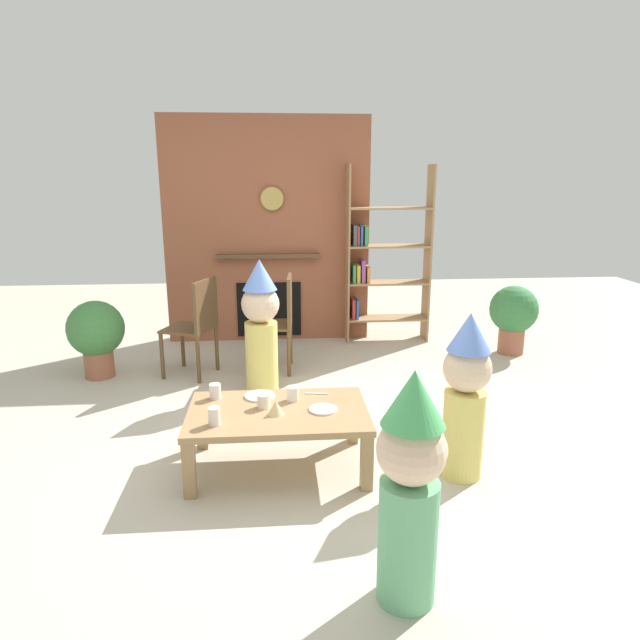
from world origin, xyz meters
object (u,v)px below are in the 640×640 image
Objects in this scene: bookshelf at (381,261)px; paper_cup_near_right at (214,416)px; paper_cup_near_left at (293,394)px; paper_cup_far_left at (215,391)px; dining_chair_left at (197,322)px; paper_cup_center at (264,401)px; dining_chair_middle at (280,318)px; potted_plant_short at (96,333)px; paper_plate_front at (260,396)px; child_in_pink at (466,392)px; child_with_cone_hat at (410,483)px; potted_plant_tall at (513,314)px; child_by_the_chairs at (261,323)px; paper_plate_rear at (323,409)px; coffee_table at (278,418)px; birthday_cake_slice at (276,408)px.

paper_cup_near_right is at bearing -117.44° from bookshelf.
paper_cup_near_left is 0.88× the size of paper_cup_near_right.
paper_cup_far_left is 0.11× the size of dining_chair_left.
paper_cup_near_left is (-1.05, -2.58, -0.46)m from bookshelf.
dining_chair_middle is (0.12, 1.77, 0.08)m from paper_cup_center.
dining_chair_left is at bearing 101.46° from paper_cup_far_left.
bookshelf is 2.96m from potted_plant_short.
child_in_pink is (1.23, -0.41, 0.15)m from paper_plate_front.
child_with_cone_hat is 3.81m from potted_plant_tall.
child_by_the_chairs is (0.28, 1.07, 0.16)m from paper_cup_far_left.
paper_cup_near_right is 3.62m from potted_plant_tall.
paper_cup_near_right is (-0.46, -0.32, 0.01)m from paper_cup_near_left.
child_in_pink is at bearing -18.40° from paper_plate_front.
paper_cup_center is 1.79m from dining_chair_left.
child_with_cone_hat is 3.65m from potted_plant_short.
dining_chair_left is at bearing 10.77° from dining_chair_middle.
potted_plant_tall is 4.05m from potted_plant_short.
child_in_pink is 2.28m from dining_chair_middle.
paper_cup_near_right is 0.36m from paper_cup_center.
bookshelf is 2.11× the size of dining_chair_middle.
dining_chair_left reaches higher than paper_plate_rear.
paper_cup_near_right reaches higher than coffee_table.
potted_plant_tall is at bearing 41.60° from coffee_table.
potted_plant_short reaches higher than paper_plate_rear.
paper_cup_far_left is (-0.40, 0.22, 0.10)m from coffee_table.
child_in_pink reaches higher than paper_plate_front.
child_by_the_chairs is at bearing -9.53° from child_with_cone_hat.
paper_cup_far_left is 0.97× the size of birthday_cake_slice.
coffee_table is 11.07× the size of birthday_cake_slice.
paper_cup_far_left is at bearing 151.18° from coffee_table.
paper_cup_near_right reaches higher than paper_cup_center.
paper_plate_rear is at bearing 11.41° from child_by_the_chairs.
child_by_the_chairs is (0.24, 1.47, 0.16)m from paper_cup_near_right.
birthday_cake_slice is at bearing -55.09° from paper_cup_center.
paper_plate_front is at bearing -116.64° from bookshelf.
child_by_the_chairs reaches higher than paper_cup_far_left.
dining_chair_left is (-0.80, 1.58, 0.08)m from paper_cup_near_left.
potted_plant_tall is (2.78, 2.32, -0.02)m from paper_cup_near_right.
bookshelf is 3.96m from child_with_cone_hat.
dining_chair_middle reaches higher than paper_plate_front.
paper_cup_near_left is at bearing -43.48° from potted_plant_short.
dining_chair_middle is (0.05, 1.88, 0.08)m from birthday_cake_slice.
paper_cup_near_left is 1.68m from dining_chair_middle.
paper_plate_front is 2.16m from potted_plant_short.
potted_plant_short is at bearing -26.06° from child_in_pink.
coffee_table is 6.37× the size of paper_plate_rear.
potted_plant_tall is at bearing 39.94° from paper_cup_center.
paper_cup_center is (-1.23, -2.68, -0.46)m from bookshelf.
bookshelf is 1.85× the size of child_in_pink.
paper_cup_near_right is at bearing -122.24° from paper_plate_front.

